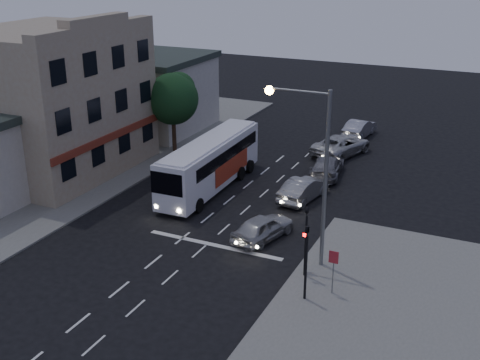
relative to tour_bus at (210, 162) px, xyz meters
The scene contains 16 objects.
ground 9.77m from the tour_bus, 77.65° to the right, with size 120.00×120.00×0.00m, color black.
sidewalk_far 11.18m from the tour_bus, behind, with size 12.00×50.00×0.12m, color slate.
road_markings 7.16m from the tour_bus, 61.17° to the right, with size 8.00×30.55×0.01m.
tour_bus is the anchor object (origin of this frame).
car_suv 8.38m from the tour_bus, 42.15° to the right, with size 1.69×4.19×1.43m, color #B3B3B3.
car_sedan_a 6.47m from the tour_bus, ahead, with size 1.56×4.48×1.48m, color #959595.
car_sedan_b 8.58m from the tour_bus, 40.92° to the left, with size 1.99×4.89×1.42m, color slate.
car_sedan_c 12.24m from the tour_bus, 60.36° to the left, with size 2.61×5.67×1.57m, color #B7B7B7.
car_extra 17.09m from the tour_bus, 69.03° to the left, with size 1.59×4.57×1.51m, color #9C9CA8.
traffic_signal_main 12.93m from the tour_bus, 41.68° to the right, with size 0.25×0.35×4.10m.
traffic_signal_side 14.81m from the tour_bus, 45.60° to the right, with size 0.18×0.15×4.10m.
regulatory_sign 14.87m from the tour_bus, 40.24° to the right, with size 0.45×0.12×2.20m.
streetlight 12.44m from the tour_bus, 37.35° to the right, with size 3.32×0.44×9.00m.
main_building 12.43m from the tour_bus, behind, with size 10.12×12.00×11.00m.
low_building_north 15.70m from the tour_bus, 137.12° to the left, with size 9.40×9.40×6.50m.
street_tree 8.77m from the tour_bus, 137.44° to the left, with size 4.00×4.00×6.20m.
Camera 1 is at (15.62, -24.04, 15.12)m, focal length 45.00 mm.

